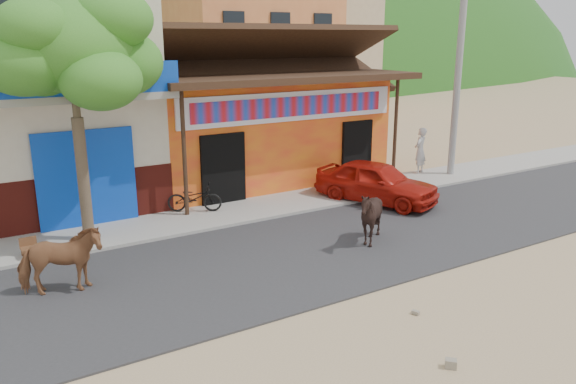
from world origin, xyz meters
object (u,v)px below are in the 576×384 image
Objects in this scene: cow_tan at (60,261)px; pedestrian at (420,150)px; cow_dark at (370,216)px; tree at (77,117)px; scooter at (195,198)px; utility_pole at (459,61)px; cafe_chair_right at (29,240)px; red_car at (376,182)px.

pedestrian is at bearing -62.16° from cow_tan.
pedestrian reaches higher than cow_dark.
tree is 3.92× the size of scooter.
scooter is (-9.70, 0.56, -3.60)m from utility_pole.
pedestrian is (13.01, 3.58, 0.23)m from cow_tan.
scooter is 8.83m from pedestrian.
scooter reaches higher than cafe_chair_right.
cafe_chair_right is (-9.68, 0.50, -0.16)m from red_car.
cafe_chair_right is at bearing 20.52° from cow_tan.
cow_tan is 1.16× the size of cow_dark.
red_car is 2.46× the size of scooter.
cow_tan reaches higher than red_car.
cow_tan is at bearing -7.36° from pedestrian.
cow_dark is (6.92, -1.01, 0.02)m from cow_tan.
red_car is at bearing -5.39° from cafe_chair_right.
utility_pole is at bearing -63.89° from scooter.
utility_pole reaches higher than cafe_chair_right.
red_car is (-4.52, -1.20, -3.44)m from utility_pole.
utility_pole is at bearing 0.90° from tree.
tree reaches higher than red_car.
cow_tan is 2.02× the size of cafe_chair_right.
tree is at bearing 150.17° from red_car.
tree is 0.75× the size of utility_pole.
cow_dark is at bearing 14.27° from pedestrian.
scooter is (4.19, 3.44, -0.20)m from cow_tan.
tree reaches higher than cafe_chair_right.
cow_tan is 9.52m from red_car.
pedestrian is at bearing 4.62° from red_car.
cow_dark is 3.63m from red_car.
pedestrian reaches higher than scooter.
red_car is (8.28, -1.00, -2.44)m from tree.
red_car is at bearing 4.81° from pedestrian.
utility_pole is 5.81m from red_car.
cow_dark is at bearing -150.84° from utility_pole.
cafe_chair_right is at bearing -109.89° from cow_dark.
tree is 3.73× the size of cow_tan.
red_car is (9.37, 1.68, -0.04)m from cow_tan.
cow_dark reaches higher than cafe_chair_right.
tree is 12.15m from pedestrian.
cafe_chair_right is at bearing 135.05° from scooter.
tree is 3.00m from cafe_chair_right.
cow_dark is 0.91× the size of scooter.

